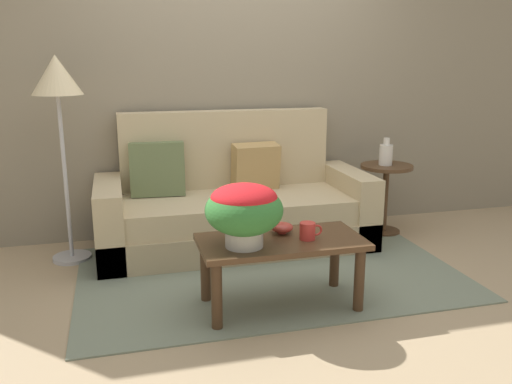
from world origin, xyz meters
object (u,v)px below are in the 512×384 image
coffee_mug (308,231)px  snack_bowl (282,227)px  floor_lamp (58,90)px  potted_plant (244,209)px  table_vase (386,154)px  couch (232,207)px  side_table (386,186)px  coffee_table (281,251)px

coffee_mug → snack_bowl: (-0.12, 0.14, -0.01)m
floor_lamp → snack_bowl: (1.34, -1.06, -0.80)m
floor_lamp → potted_plant: size_ratio=3.39×
potted_plant → snack_bowl: potted_plant is taller
coffee_mug → table_vase: size_ratio=0.61×
couch → potted_plant: 1.32m
side_table → potted_plant: size_ratio=1.35×
coffee_table → table_vase: (1.29, 1.14, 0.34)m
coffee_table → floor_lamp: 1.97m
coffee_table → couch: bearing=92.0°
couch → coffee_table: size_ratio=2.17×
floor_lamp → snack_bowl: bearing=-38.5°
coffee_table → side_table: side_table is taller
table_vase → floor_lamp: bearing=179.5°
floor_lamp → coffee_table: bearing=-41.9°
snack_bowl → table_vase: 1.64m
coffee_mug → table_vase: 1.65m
couch → side_table: 1.35m
coffee_mug → snack_bowl: 0.19m
side_table → potted_plant: 1.98m
potted_plant → table_vase: size_ratio=1.94×
snack_bowl → couch: bearing=94.2°
coffee_mug → potted_plant: bearing=-176.3°
coffee_table → snack_bowl: 0.16m
coffee_mug → snack_bowl: size_ratio=1.03×
side_table → snack_bowl: side_table is taller
snack_bowl → side_table: bearing=39.4°
coffee_table → coffee_mug: 0.21m
coffee_table → snack_bowl: (0.04, 0.10, 0.12)m
floor_lamp → side_table: bearing=-0.5°
couch → floor_lamp: floor_lamp is taller
couch → snack_bowl: size_ratio=15.55×
coffee_table → potted_plant: (-0.25, -0.07, 0.30)m
coffee_table → coffee_mug: bearing=-15.2°
potted_plant → coffee_table: bearing=15.5°
side_table → snack_bowl: bearing=-140.6°
couch → coffee_mug: bearing=-80.9°
potted_plant → snack_bowl: size_ratio=3.24×
potted_plant → couch: bearing=80.8°
coffee_mug → table_vase: bearing=46.3°
side_table → potted_plant: potted_plant is taller
table_vase → couch: bearing=178.2°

